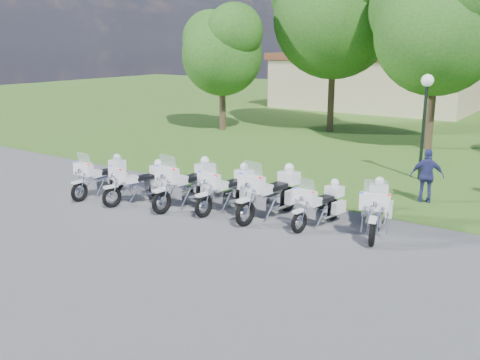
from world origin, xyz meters
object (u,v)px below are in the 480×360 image
Objects in this scene: motorcycle_1 at (139,182)px; motorcycle_2 at (187,183)px; motorcycle_5 at (320,204)px; lamp_post at (426,100)px; motorcycle_6 at (376,208)px; motorcycle_0 at (102,176)px; motorcycle_4 at (271,192)px; bystander_c at (427,176)px; motorcycle_3 at (227,188)px.

motorcycle_2 reaches higher than motorcycle_1.
motorcycle_5 is 0.57× the size of lamp_post.
motorcycle_2 is 1.09× the size of motorcycle_6.
motorcycle_2 is 1.20× the size of motorcycle_5.
motorcycle_0 is 3.18m from motorcycle_2.
motorcycle_1 is 5.82m from motorcycle_5.
motorcycle_2 is 2.74m from motorcycle_4.
bystander_c is at bearing -131.34° from motorcycle_1.
lamp_post is at bearing -110.23° from motorcycle_3.
motorcycle_3 is (2.78, 0.90, 0.03)m from motorcycle_1.
motorcycle_2 is at bearing -123.77° from lamp_post.
motorcycle_1 is 1.05× the size of motorcycle_5.
motorcycle_2 is at bearing 18.80° from bystander_c.
motorcycle_1 is 10.44m from lamp_post.
motorcycle_6 reaches higher than motorcycle_0.
motorcycle_5 is 7.11m from lamp_post.
motorcycle_5 is at bearing -165.84° from motorcycle_4.
lamp_post is at bearing -114.65° from motorcycle_1.
motorcycle_2 is 0.68× the size of lamp_post.
lamp_post is 2.23× the size of bystander_c.
bystander_c reaches higher than motorcycle_5.
bystander_c reaches higher than motorcycle_3.
motorcycle_1 is 0.59× the size of lamp_post.
motorcycle_1 is at bearing 21.62° from motorcycle_5.
motorcycle_3 is 8.20m from lamp_post.
motorcycle_5 is at bearing -166.25° from motorcycle_2.
bystander_c is at bearing -70.11° from lamp_post.
motorcycle_4 is (1.44, 0.15, 0.07)m from motorcycle_3.
motorcycle_2 is 9.11m from lamp_post.
motorcycle_3 is 0.63× the size of lamp_post.
motorcycle_4 is 1.22× the size of motorcycle_5.
motorcycle_6 is (4.41, 0.58, 0.01)m from motorcycle_3.
motorcycle_1 is 7.34m from motorcycle_6.
lamp_post reaches higher than bystander_c.
motorcycle_4 is (4.22, 1.05, 0.09)m from motorcycle_1.
motorcycle_3 is at bearing -158.67° from motorcycle_2.
motorcycle_1 is 1.62m from motorcycle_2.
bystander_c is (5.95, 4.52, 0.13)m from motorcycle_2.
motorcycle_3 is 1.45m from motorcycle_4.
motorcycle_0 is at bearing 20.08° from motorcycle_5.
motorcycle_2 reaches higher than motorcycle_3.
motorcycle_4 is 0.69× the size of lamp_post.
motorcycle_3 reaches higher than motorcycle_5.
motorcycle_6 is at bearing -163.35° from motorcycle_4.
lamp_post reaches higher than motorcycle_4.
motorcycle_1 is 0.86× the size of motorcycle_4.
motorcycle_6 reaches higher than motorcycle_1.
lamp_post is at bearing -88.55° from bystander_c.
motorcycle_3 is at bearing 14.06° from motorcycle_4.
bystander_c is (4.70, 4.14, 0.18)m from motorcycle_3.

